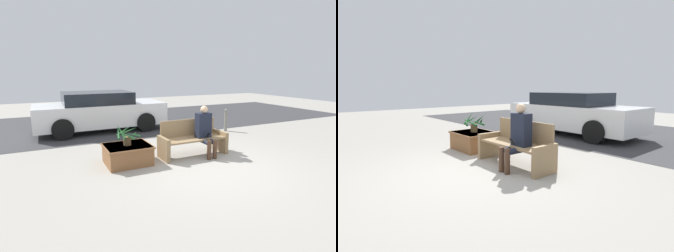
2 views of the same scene
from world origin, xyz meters
The scene contains 8 objects.
ground_plane centered at (0.00, 0.00, 0.00)m, with size 30.00×30.00×0.00m, color #9E998E.
road_surface centered at (0.00, 6.00, 0.00)m, with size 20.00×6.00×0.01m, color #38383A.
bench centered at (0.11, 0.89, 0.41)m, with size 1.74×0.59×0.88m.
person_seated centered at (0.37, 0.70, 0.68)m, with size 0.37×0.57×1.26m.
planter_box centered at (-1.56, 0.95, 0.24)m, with size 1.04×0.89×0.44m.
potted_plant centered at (-1.57, 0.95, 0.67)m, with size 0.56×0.58×0.51m.
parked_car centered at (-1.38, 4.75, 0.70)m, with size 4.40×1.98×1.38m.
bollard_post centered at (2.58, 2.70, 0.42)m, with size 0.12×0.12×0.79m.
Camera 1 is at (-3.21, -4.62, 2.09)m, focal length 28.00 mm.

